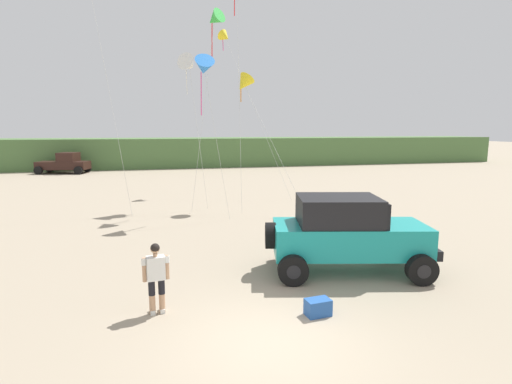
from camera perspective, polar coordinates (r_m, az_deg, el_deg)
The scene contains 11 objects.
ground_plane at distance 8.53m, azimuth 2.35°, elevation -20.51°, with size 220.00×220.00×0.00m, color gray.
dune_ridge at distance 46.75m, azimuth -18.21°, elevation 5.37°, with size 90.00×7.07×3.17m, color #4C703D.
jeep at distance 12.03m, azimuth 12.91°, elevation -5.66°, with size 5.02×3.28×2.26m.
person_watching at distance 9.49m, azimuth -14.12°, elevation -11.38°, with size 0.62×0.34×1.67m.
cooler_box at distance 9.53m, azimuth 8.86°, elevation -16.00°, with size 0.56×0.36×0.38m, color #23519E.
distant_pickup at distance 42.22m, azimuth -25.74°, elevation 3.70°, with size 4.91×3.29×1.98m.
kite_pink_ribbon at distance 21.80m, azimuth -1.78°, elevation 15.23°, with size 2.83×4.73×7.21m.
kite_white_parafoil at distance 22.10m, azimuth -5.96°, elevation 23.36°, with size 2.17×2.03×10.22m.
kite_black_sled at distance 28.21m, azimuth -4.42°, elevation 21.23°, with size 3.57×5.89×10.65m.
kite_purple_stunt at distance 19.18m, azimuth -7.47°, elevation 17.29°, with size 1.49×1.70×7.60m.
kite_blue_swept at distance 22.57m, azimuth -9.57°, elevation 17.55°, with size 1.38×2.49×8.14m.
Camera 1 is at (-2.07, -7.12, 4.20)m, focal length 27.92 mm.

